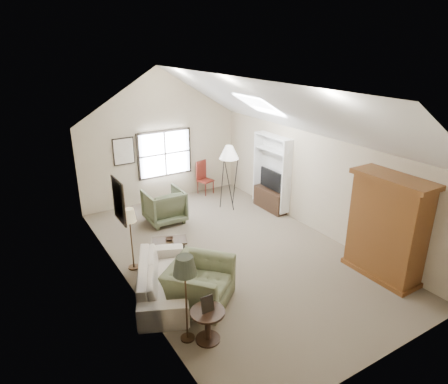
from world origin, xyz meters
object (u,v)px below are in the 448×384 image
sofa (163,278)px  side_table (208,326)px  armchair_far (164,206)px  armchair_near (199,283)px  side_chair (205,178)px  coffee_table (170,247)px  armoire (387,228)px

sofa → side_table: (0.10, -1.60, -0.05)m
side_table → armchair_far: bearing=74.7°
armchair_near → side_chair: 5.69m
sofa → side_chair: size_ratio=2.15×
armchair_near → side_chair: size_ratio=1.15×
armchair_near → side_table: 1.07m
side_chair → coffee_table: bearing=-146.3°
coffee_table → side_table: side_table is taller
sofa → armchair_far: size_ratio=2.28×
sofa → side_chair: side_chair is taller
armoire → side_table: (-4.10, 0.20, -0.81)m
armoire → coffee_table: size_ratio=2.82×
armchair_near → sofa: bearing=88.6°
side_table → armoire: bearing=-2.7°
side_table → coffee_table: bearing=77.7°
armoire → coffee_table: armoire is taller
armchair_near → armchair_far: 3.75m
armoire → side_chair: 6.18m
coffee_table → side_table: 2.95m
armchair_near → side_table: bearing=-151.0°
side_table → side_chair: bearing=61.1°
armchair_near → coffee_table: armchair_near is taller
armchair_far → side_chair: side_chair is taller
sofa → armchair_far: (1.37, 3.04, 0.12)m
armchair_far → side_table: size_ratio=1.75×
armoire → armchair_near: size_ratio=1.79×
armoire → armchair_near: bearing=162.3°
armchair_far → side_chair: (1.99, 1.26, 0.08)m
side_chair → armoire: bearing=-97.4°
armchair_near → armchair_far: size_ratio=1.23×
sofa → coffee_table: size_ratio=2.94×
armchair_far → armoire: bearing=121.1°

